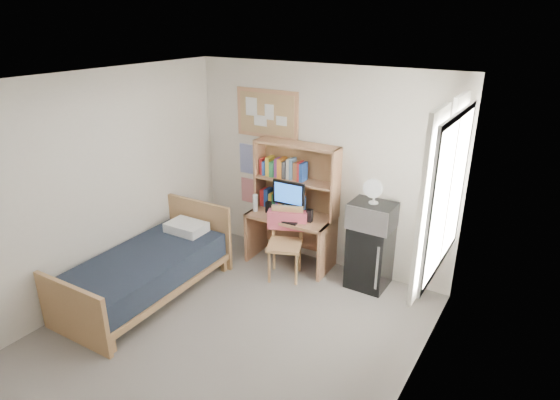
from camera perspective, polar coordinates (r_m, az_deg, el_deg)
The scene contains 25 objects.
floor at distance 5.07m, azimuth -7.19°, elevation -16.83°, with size 3.60×4.20×0.02m, color gray.
ceiling at distance 4.01m, azimuth -8.96°, elevation 13.81°, with size 3.60×4.20×0.02m, color white.
wall_back at distance 6.02m, azimuth 4.79°, elevation 3.89°, with size 3.60×0.04×2.60m, color white.
wall_left at distance 5.64m, azimuth -22.27°, elevation 1.03°, with size 0.04×4.20×2.60m, color white.
wall_right at distance 3.62m, azimuth 14.96°, elevation -9.56°, with size 0.04×4.20×2.60m, color white.
window_unit at distance 4.57m, azimuth 19.34°, elevation 0.80°, with size 0.10×1.40×1.70m, color white.
curtain_left at distance 4.21m, azimuth 17.66°, elevation -0.76°, with size 0.04×0.55×1.70m, color white.
curtain_right at distance 4.94m, azimuth 20.11°, elevation 2.26°, with size 0.04×0.55×1.70m, color white.
bulletin_board at distance 6.24m, azimuth -1.58°, elevation 10.45°, with size 0.94×0.03×0.64m, color tan.
poster_wave at distance 6.58m, azimuth -3.83°, elevation 5.00°, with size 0.30×0.01×0.42m, color #27389E.
poster_japan at distance 6.73m, azimuth -3.73°, elevation 1.16°, with size 0.28×0.01×0.36m, color red.
desk at distance 6.24m, azimuth 1.29°, elevation -4.82°, with size 1.11×0.56×0.70m, color tan.
desk_chair at distance 5.87m, azimuth 0.59°, elevation -5.46°, with size 0.46×0.46×0.91m, color tan.
mini_fridge at distance 5.84m, azimuth 10.89°, elevation -6.69°, with size 0.47×0.47×0.80m, color black.
bed at distance 5.80m, azimuth -16.00°, elevation -8.85°, with size 0.97×1.95×0.54m, color black.
hutch at distance 6.05m, azimuth 2.02°, elevation 2.66°, with size 1.14×0.29×0.93m, color tan.
monitor at distance 5.96m, azimuth 1.06°, elevation -0.01°, with size 0.44×0.03×0.47m, color black.
keyboard at distance 5.93m, azimuth 0.40°, elevation -2.47°, with size 0.41×0.13×0.02m, color black.
speaker_left at distance 6.16m, azimuth -1.41°, elevation -0.88°, with size 0.06×0.06×0.15m, color black.
speaker_right at distance 5.89m, azimuth 3.62°, elevation -1.92°, with size 0.07×0.07×0.17m, color black.
water_bottle at distance 6.20m, azimuth -3.03°, elevation -0.36°, with size 0.07×0.07×0.23m, color white.
hoodie at distance 5.93m, azimuth 0.91°, elevation -2.43°, with size 0.50×0.15×0.24m, color #D24F62.
microwave at distance 5.59m, azimuth 11.21°, elevation -1.82°, with size 0.52×0.39×0.30m, color #BBBBC0.
desk_fan at distance 5.48m, azimuth 11.42°, elevation 0.95°, with size 0.22×0.22×0.28m, color white.
pillow at distance 6.12m, azimuth -11.33°, elevation -3.28°, with size 0.49×0.34×0.12m, color white.
Camera 1 is at (2.59, -3.02, 3.13)m, focal length 30.00 mm.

